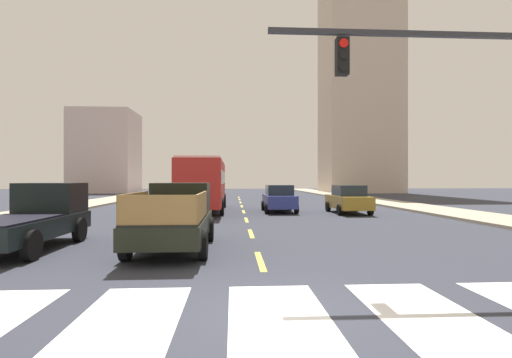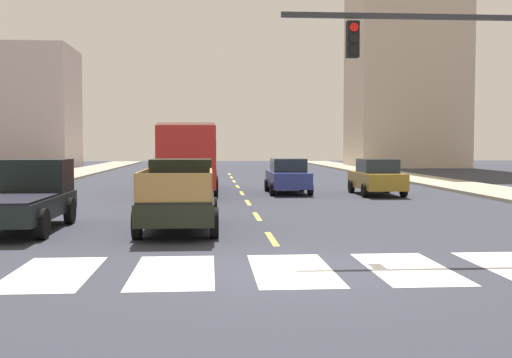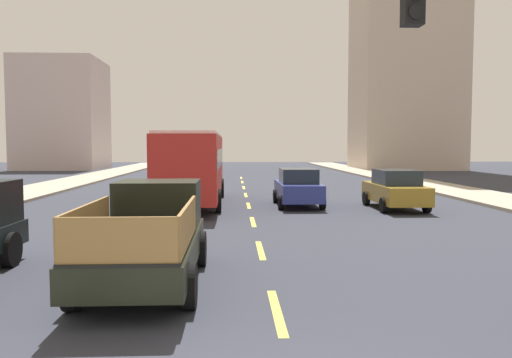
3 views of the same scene
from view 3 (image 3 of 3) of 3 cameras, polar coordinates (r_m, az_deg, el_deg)
lane_dash_0 at (r=8.83m, az=2.33°, el=-14.53°), size 0.16×2.40×0.01m
lane_dash_1 at (r=13.66m, az=0.49°, el=-7.93°), size 0.16×2.40×0.01m
lane_dash_2 at (r=18.58m, az=-0.35°, el=-4.80°), size 0.16×2.40×0.01m
lane_dash_3 at (r=23.53m, az=-0.84°, el=-2.98°), size 0.16×2.40×0.01m
lane_dash_4 at (r=28.50m, az=-1.16°, el=-1.79°), size 0.16×2.40×0.01m
lane_dash_5 at (r=33.48m, az=-1.38°, el=-0.96°), size 0.16×2.40×0.01m
lane_dash_6 at (r=38.46m, az=-1.54°, el=-0.34°), size 0.16×2.40×0.01m
lane_dash_7 at (r=43.45m, az=-1.67°, el=0.13°), size 0.16×2.40×0.01m
pickup_stakebed at (r=10.84m, az=-11.75°, el=-6.07°), size 2.18×5.20×1.96m
city_bus at (r=24.00m, az=-7.01°, el=1.80°), size 2.72×10.80×3.32m
sedan_far at (r=23.35m, az=4.70°, el=-0.93°), size 2.02×4.40×1.72m
sedan_near_right at (r=23.00m, az=15.28°, el=-1.12°), size 2.02×4.40×1.72m
block_mid_left at (r=63.67m, az=-20.81°, el=6.72°), size 9.04×9.05×12.59m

